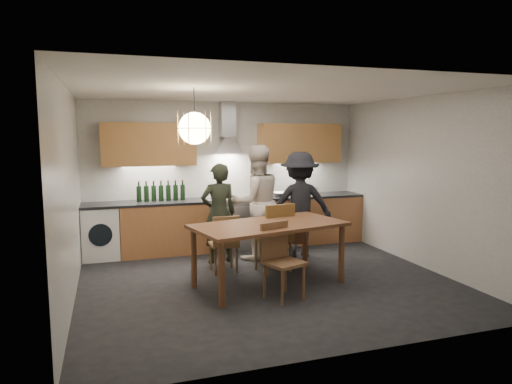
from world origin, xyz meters
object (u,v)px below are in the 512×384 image
object	(u,v)px
mixing_bowl	(281,194)
wine_bottles	(161,191)
stock_pot	(313,191)
chair_front	(279,255)
person_mid	(256,203)
person_right	(299,204)
dining_table	(269,231)
chair_back_left	(225,240)
person_left	(219,213)

from	to	relation	value
mixing_bowl	wine_bottles	bearing A→B (deg)	178.38
mixing_bowl	stock_pot	distance (m)	0.67
mixing_bowl	stock_pot	size ratio (longest dim) A/B	1.68
chair_front	person_mid	size ratio (longest dim) A/B	0.51
person_right	mixing_bowl	bearing A→B (deg)	-77.37
dining_table	stock_pot	size ratio (longest dim) A/B	12.20
dining_table	chair_back_left	size ratio (longest dim) A/B	2.51
dining_table	mixing_bowl	size ratio (longest dim) A/B	7.25
chair_back_left	person_mid	world-z (taller)	person_mid
person_mid	wine_bottles	world-z (taller)	person_mid
person_left	person_right	bearing A→B (deg)	174.94
chair_back_left	stock_pot	bearing A→B (deg)	-143.91
person_left	stock_pot	distance (m)	2.20
person_right	dining_table	bearing A→B (deg)	64.09
chair_back_left	stock_pot	xyz separation A→B (m)	(2.08, 1.47, 0.47)
dining_table	person_mid	distance (m)	1.36
dining_table	wine_bottles	size ratio (longest dim) A/B	2.68
person_right	wine_bottles	bearing A→B (deg)	-10.70
dining_table	chair_front	distance (m)	0.51
chair_back_left	person_left	size ratio (longest dim) A/B	0.55
stock_pot	dining_table	bearing A→B (deg)	-127.41
stock_pot	chair_front	bearing A→B (deg)	-122.63
chair_front	person_right	bearing A→B (deg)	40.42
person_mid	wine_bottles	size ratio (longest dim) A/B	2.28
person_right	mixing_bowl	xyz separation A→B (m)	(-0.01, 0.85, 0.07)
chair_front	person_right	distance (m)	2.03
wine_bottles	chair_back_left	bearing A→B (deg)	-63.87
person_left	chair_back_left	bearing A→B (deg)	80.78
chair_front	person_left	size ratio (longest dim) A/B	0.60
person_mid	stock_pot	size ratio (longest dim) A/B	10.38
chair_back_left	wine_bottles	xyz separation A→B (m)	(-0.73, 1.49, 0.58)
chair_back_left	wine_bottles	world-z (taller)	wine_bottles
mixing_bowl	wine_bottles	xyz separation A→B (m)	(-2.15, 0.06, 0.14)
chair_back_left	mixing_bowl	xyz separation A→B (m)	(1.42, 1.43, 0.44)
chair_front	mixing_bowl	size ratio (longest dim) A/B	3.13
chair_front	person_right	xyz separation A→B (m)	(1.02, 1.73, 0.33)
person_right	wine_bottles	distance (m)	2.35
person_left	person_mid	bearing A→B (deg)	178.99
wine_bottles	person_left	bearing A→B (deg)	-47.95
person_mid	stock_pot	distance (m)	1.62
chair_back_left	mixing_bowl	bearing A→B (deg)	-133.86
chair_front	mixing_bowl	distance (m)	2.80
person_mid	person_right	bearing A→B (deg)	169.29
dining_table	person_right	xyz separation A→B (m)	(0.99, 1.27, 0.12)
chair_back_left	person_left	bearing A→B (deg)	-94.55
person_mid	wine_bottles	bearing A→B (deg)	-36.81
person_left	person_mid	size ratio (longest dim) A/B	0.85
chair_back_left	person_right	distance (m)	1.59
person_right	stock_pot	distance (m)	1.10
dining_table	person_right	world-z (taller)	person_right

